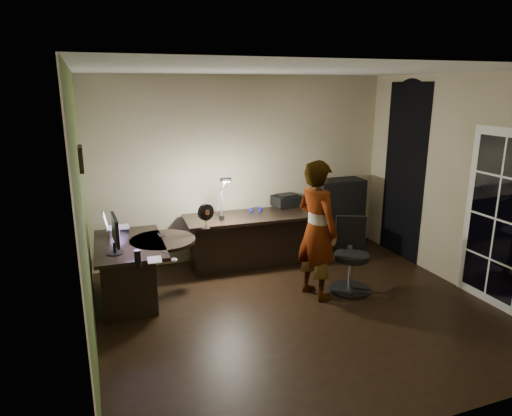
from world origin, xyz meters
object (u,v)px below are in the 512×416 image
object	(u,v)px
desk_left	(131,272)
office_chair	(352,256)
cabinet	(338,215)
monitor	(114,241)
person	(317,230)
desk_right	(256,240)

from	to	relation	value
desk_left	office_chair	distance (m)	2.73
cabinet	monitor	world-z (taller)	cabinet
monitor	person	distance (m)	2.36
desk_left	cabinet	xyz separation A→B (m)	(3.25, 0.70, 0.20)
monitor	desk_left	bearing A→B (deg)	57.44
office_chair	person	bearing A→B (deg)	-160.26
desk_left	person	distance (m)	2.30
desk_left	desk_right	bearing A→B (deg)	18.14
desk_right	person	bearing A→B (deg)	-71.37
cabinet	desk_left	bearing A→B (deg)	-167.54
person	office_chair	bearing A→B (deg)	-109.84
person	monitor	bearing A→B (deg)	66.26
desk_right	desk_left	bearing A→B (deg)	-160.62
cabinet	person	distance (m)	1.76
office_chair	person	distance (m)	0.62
monitor	person	xyz separation A→B (m)	(2.33, -0.35, -0.04)
desk_left	desk_right	size ratio (longest dim) A/B	0.63
desk_left	monitor	xyz separation A→B (m)	(-0.18, -0.31, 0.52)
monitor	person	bearing A→B (deg)	-11.17
desk_right	monitor	size ratio (longest dim) A/B	4.32
office_chair	cabinet	bearing A→B (deg)	90.74
desk_left	cabinet	world-z (taller)	cabinet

